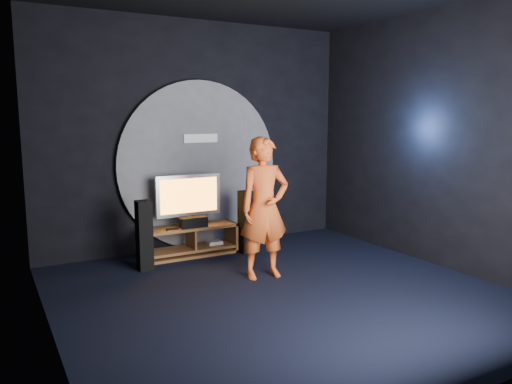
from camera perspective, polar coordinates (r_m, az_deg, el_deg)
floor at (r=5.97m, az=3.01°, el=-11.55°), size 5.00×5.00×0.00m
back_wall at (r=7.84m, az=-6.66°, el=6.37°), size 5.00×0.04×3.50m
front_wall at (r=3.74m, az=23.97°, el=3.03°), size 5.00×0.04×3.50m
left_wall at (r=4.78m, az=-23.24°, el=4.17°), size 0.04×5.00×3.50m
right_wall at (r=7.25m, az=20.22°, el=5.69°), size 0.04×5.00×3.50m
wall_disc_panel at (r=7.82m, az=-6.45°, el=3.07°), size 2.60×0.11×2.60m
media_console at (r=7.53m, az=-7.38°, el=-5.72°), size 1.36×0.45×0.45m
tv at (r=7.45m, az=-7.73°, el=-0.64°), size 1.00×0.22×0.76m
center_speaker at (r=7.35m, az=-7.15°, el=-3.44°), size 0.40×0.15×0.15m
remote at (r=7.25m, az=-9.51°, el=-4.19°), size 0.18×0.05×0.02m
tower_speaker_left at (r=6.88m, az=-12.65°, el=-4.88°), size 0.19×0.21×0.95m
tower_speaker_right at (r=7.55m, az=-1.14°, el=-3.45°), size 0.19×0.21×0.95m
subwoofer at (r=8.25m, az=0.82°, el=-4.68°), size 0.27×0.27×0.30m
player at (r=6.34m, az=0.95°, el=-1.84°), size 0.70×0.50×1.81m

